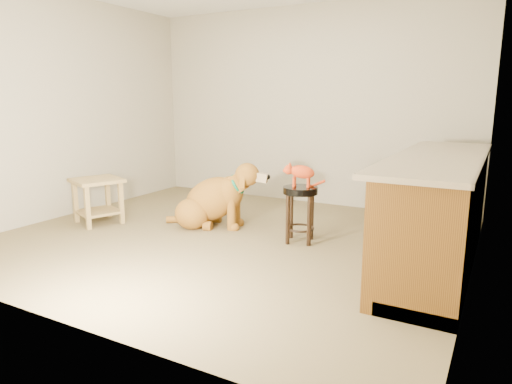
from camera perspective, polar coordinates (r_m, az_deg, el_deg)
The scene contains 8 objects.
floor at distance 4.68m, azimuth -3.63°, elevation -5.90°, with size 4.50×4.00×0.01m, color brown.
room_shell at distance 4.47m, azimuth -3.92°, elevation 15.06°, with size 4.54×4.04×2.62m.
cabinet_run at distance 4.20m, azimuth 21.76°, elevation -2.55°, with size 0.70×2.56×0.94m.
padded_stool at distance 4.51m, azimuth 5.55°, elevation -1.38°, with size 0.35×0.35×0.56m.
wood_stool at distance 4.69m, azimuth 21.37°, elevation -1.37°, with size 0.51×0.51×0.80m.
side_table at distance 5.48m, azimuth -19.19°, elevation -0.24°, with size 0.64×0.64×0.52m.
golden_retriever at distance 5.08m, azimuth -5.39°, elevation -1.11°, with size 1.20×0.70×0.78m.
tabby_kitten at distance 4.45m, azimuth 5.51°, elevation 2.45°, with size 0.39×0.23×0.26m.
Camera 1 is at (2.40, -3.76, 1.41)m, focal length 32.00 mm.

